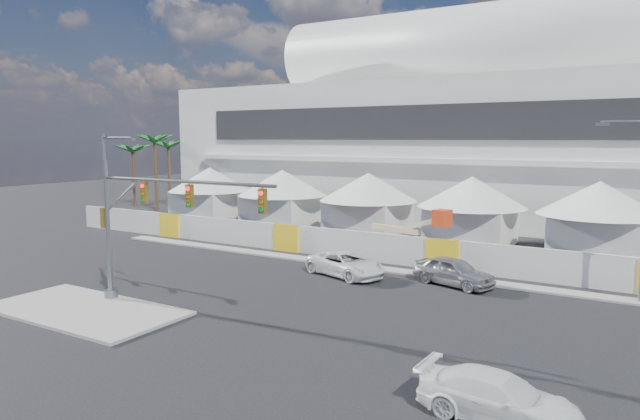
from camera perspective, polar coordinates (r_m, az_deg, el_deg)
The scene contains 13 objects.
ground at distance 28.02m, azimuth -9.99°, elevation -10.29°, with size 160.00×160.00×0.00m, color black.
median_island at distance 30.34m, azimuth -22.52°, elevation -9.23°, with size 10.00×5.00×0.15m, color gray.
stadium at distance 62.24m, azimuth 22.98°, elevation 7.63°, with size 80.00×24.80×21.98m.
tent_row at distance 47.59m, azimuth 9.71°, elevation 0.80°, with size 53.40×8.40×5.40m.
hoarding_fence at distance 37.23m, azimuth 12.19°, elevation -4.38°, with size 70.00×0.25×2.00m, color silver.
palm_cluster at distance 71.24m, azimuth -14.91°, elevation 5.77°, with size 10.60×10.60×8.55m.
sedan_silver at distance 33.57m, azimuth 13.22°, elevation -6.00°, with size 4.79×1.93×1.63m, color #AAA9AE.
pickup_curb at distance 34.93m, azimuth 2.58°, elevation -5.42°, with size 5.35×2.47×1.49m, color white.
pickup_near at distance 18.62m, azimuth 17.46°, elevation -17.46°, with size 4.86×1.97×1.41m, color white.
lot_car_c at distance 49.97m, azimuth -9.04°, elevation -1.70°, with size 4.92×2.00×1.43m, color #B5B5BA.
traffic_mast at distance 29.26m, azimuth -17.58°, elevation -1.32°, with size 10.94×0.69×7.14m.
streetlight_median at distance 31.16m, azimuth -20.35°, elevation 0.53°, with size 2.33×0.23×8.43m.
boom_lift at distance 40.44m, azimuth 7.02°, elevation -3.31°, with size 7.76×2.66×3.82m.
Camera 1 is at (17.67, -20.08, 8.37)m, focal length 32.00 mm.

